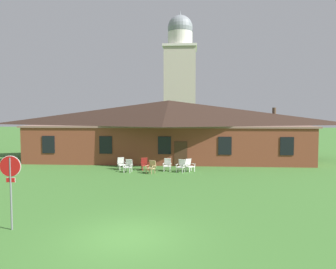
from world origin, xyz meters
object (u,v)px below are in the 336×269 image
Objects in this scene: lawn_chair_left_end at (145,164)px; lawn_chair_under_eave at (189,165)px; stop_sign at (10,177)px; lawn_chair_middle at (151,167)px; lawn_chair_right_end at (167,164)px; lawn_chair_near_door at (128,166)px; lawn_chair_far_side at (181,166)px; lawn_chair_by_porch at (121,163)px.

lawn_chair_left_end and lawn_chair_under_eave have the same top height.
stop_sign is 2.94× the size of lawn_chair_left_end.
lawn_chair_left_end is 1.00× the size of lawn_chair_middle.
lawn_chair_right_end and lawn_chair_under_eave have the same top height.
lawn_chair_left_end is at bearing 41.97° from lawn_chair_near_door.
lawn_chair_middle is 1.00× the size of lawn_chair_far_side.
lawn_chair_under_eave is at bearing 30.60° from lawn_chair_far_side.
lawn_chair_right_end is (4.90, 13.18, -1.51)m from stop_sign.
stop_sign reaches higher than lawn_chair_near_door.
stop_sign is 2.94× the size of lawn_chair_right_end.
lawn_chair_near_door is 1.00× the size of lawn_chair_right_end.
lawn_chair_left_end is 1.00× the size of lawn_chair_under_eave.
lawn_chair_by_porch is 1.00× the size of lawn_chair_left_end.
lawn_chair_under_eave is (3.49, -0.36, 0.00)m from lawn_chair_left_end.
lawn_chair_far_side is (1.08, -0.46, 0.00)m from lawn_chair_right_end.
lawn_chair_near_door is 2.99m from lawn_chair_right_end.
stop_sign is at bearing -95.26° from lawn_chair_by_porch.
lawn_chair_by_porch is 1.28m from lawn_chair_near_door.
lawn_chair_middle is (0.70, -1.38, 0.00)m from lawn_chair_left_end.
stop_sign is 2.94× the size of lawn_chair_under_eave.
lawn_chair_by_porch is 5.37m from lawn_chair_under_eave.
lawn_chair_near_door is at bearing -53.70° from lawn_chair_by_porch.
lawn_chair_left_end is 1.00× the size of lawn_chair_far_side.
lawn_chair_far_side is (3.99, 0.27, 0.00)m from lawn_chair_near_door.
lawn_chair_middle is (1.80, -0.39, 0.00)m from lawn_chair_near_door.
lawn_chair_under_eave is at bearing -3.45° from lawn_chair_right_end.
lawn_chair_near_door is (0.76, -1.03, 0.00)m from lawn_chair_by_porch.
lawn_chair_right_end is at bearing -4.63° from lawn_chair_by_porch.
lawn_chair_by_porch is 4.81m from lawn_chair_far_side.
lawn_chair_under_eave is at bearing 7.88° from lawn_chair_near_door.
lawn_chair_far_side is (2.19, 0.67, 0.00)m from lawn_chair_middle.
lawn_chair_under_eave is (5.36, -0.40, 0.00)m from lawn_chair_by_porch.
lawn_chair_right_end is at bearing 69.59° from stop_sign.
stop_sign is 14.13m from lawn_chair_far_side.
lawn_chair_by_porch is 1.00× the size of lawn_chair_far_side.
lawn_chair_right_end is (3.66, -0.30, 0.00)m from lawn_chair_by_porch.
stop_sign reaches higher than lawn_chair_left_end.
lawn_chair_by_porch is 1.00× the size of lawn_chair_right_end.
lawn_chair_far_side is (2.88, -0.72, 0.00)m from lawn_chair_left_end.
lawn_chair_left_end is at bearing -1.35° from lawn_chair_by_porch.
lawn_chair_under_eave is (0.61, 0.36, 0.00)m from lawn_chair_far_side.
stop_sign is 14.14m from lawn_chair_right_end.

